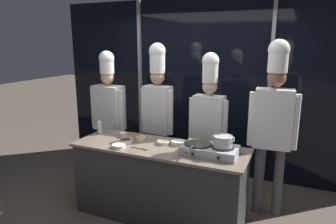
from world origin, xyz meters
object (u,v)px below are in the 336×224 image
chef_sous (158,104)px  prep_bowl_garlic (119,146)px  stock_pot (223,141)px  prep_bowl_ginger (124,134)px  portable_stove (210,150)px  squeeze_bottle_clear (100,127)px  frying_pan (198,142)px  prep_bowl_mushrooms (163,142)px  chef_pastry (273,115)px  prep_bowl_onion (178,142)px  chef_head (109,108)px  chef_line (209,116)px  serving_spoon_slotted (143,149)px  prep_bowl_carrots (141,139)px  prep_bowl_soy_glaze (126,141)px

chef_sous → prep_bowl_garlic: bearing=90.4°
stock_pot → prep_bowl_ginger: bearing=173.2°
portable_stove → squeeze_bottle_clear: squeeze_bottle_clear is taller
frying_pan → chef_sous: size_ratio=0.26×
frying_pan → prep_bowl_ginger: (-1.03, 0.16, -0.09)m
squeeze_bottle_clear → prep_bowl_mushrooms: (0.92, -0.04, -0.07)m
prep_bowl_garlic → chef_pastry: chef_pastry is taller
prep_bowl_garlic → chef_sous: bearing=86.3°
prep_bowl_onion → chef_head: bearing=159.6°
chef_sous → frying_pan: bearing=143.4°
prep_bowl_mushrooms → chef_line: 0.72m
prep_bowl_garlic → prep_bowl_ginger: 0.41m
frying_pan → prep_bowl_garlic: (-0.87, -0.21, -0.10)m
stock_pot → squeeze_bottle_clear: size_ratio=1.19×
prep_bowl_ginger → chef_pastry: size_ratio=0.04×
chef_head → stock_pot: bearing=166.5°
squeeze_bottle_clear → serving_spoon_slotted: 0.84m
portable_stove → frying_pan: (-0.13, -0.01, 0.07)m
portable_stove → prep_bowl_ginger: bearing=172.4°
portable_stove → prep_bowl_garlic: portable_stove is taller
chef_sous → prep_bowl_onion: bearing=137.6°
chef_sous → chef_line: size_ratio=1.06×
frying_pan → chef_sous: 1.09m
portable_stove → chef_head: bearing=160.0°
prep_bowl_mushrooms → prep_bowl_garlic: bearing=-142.4°
prep_bowl_carrots → serving_spoon_slotted: bearing=-57.0°
chef_sous → prep_bowl_soy_glaze: bearing=88.3°
squeeze_bottle_clear → prep_bowl_mushrooms: squeeze_bottle_clear is taller
prep_bowl_carrots → chef_head: 0.99m
chef_line → frying_pan: bearing=99.1°
frying_pan → chef_pastry: size_ratio=0.25×
stock_pot → chef_sous: bearing=147.3°
stock_pot → prep_bowl_onion: bearing=165.6°
portable_stove → prep_bowl_onion: size_ratio=3.55×
portable_stove → stock_pot: stock_pot is taller
squeeze_bottle_clear → prep_bowl_onion: size_ratio=1.17×
stock_pot → serving_spoon_slotted: stock_pot is taller
chef_sous → squeeze_bottle_clear: bearing=48.2°
prep_bowl_soy_glaze → prep_bowl_garlic: bearing=-84.7°
chef_head → chef_line: 1.49m
prep_bowl_onion → chef_pastry: bearing=23.9°
frying_pan → chef_pastry: chef_pastry is taller
portable_stove → prep_bowl_carrots: portable_stove is taller
prep_bowl_garlic → chef_pastry: (1.57, 0.80, 0.33)m
squeeze_bottle_clear → chef_head: bearing=110.8°
stock_pot → prep_bowl_mushrooms: bearing=172.5°
prep_bowl_garlic → prep_bowl_mushrooms: prep_bowl_garlic is taller
prep_bowl_ginger → chef_sous: bearing=67.4°
prep_bowl_mushrooms → stock_pot: bearing=-7.5°
prep_bowl_garlic → prep_bowl_mushrooms: 0.52m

